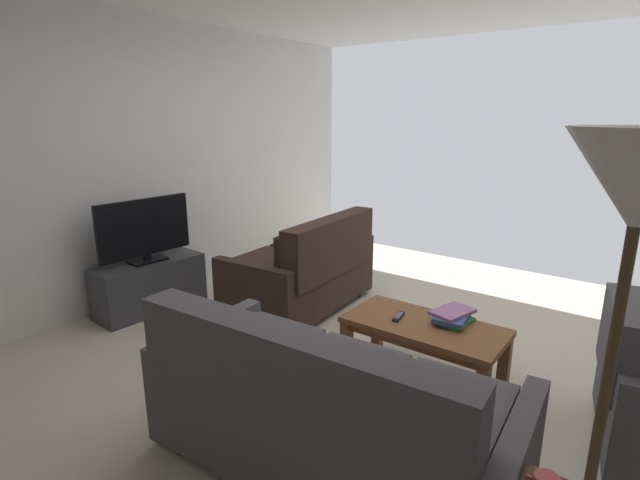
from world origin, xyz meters
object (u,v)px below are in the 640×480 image
sofa_main (324,410)px  floor_lamp (632,239)px  book_stack (453,316)px  tv_remote (399,316)px  loveseat_near (305,270)px  tv_stand (150,286)px  flat_tv (145,229)px  coffee_table (424,333)px

sofa_main → floor_lamp: bearing=163.0°
book_stack → tv_remote: (0.32, 0.16, -0.03)m
loveseat_near → tv_stand: (1.14, 0.87, -0.15)m
sofa_main → tv_stand: bearing=-16.0°
flat_tv → tv_stand: bearing=40.1°
loveseat_near → flat_tv: 1.49m
loveseat_near → tv_stand: bearing=37.3°
floor_lamp → tv_remote: (1.33, -1.47, -1.07)m
flat_tv → book_stack: (-2.67, -0.55, -0.32)m
book_stack → flat_tv: bearing=11.5°
book_stack → tv_stand: bearing=11.6°
loveseat_near → floor_lamp: 3.38m
floor_lamp → book_stack: size_ratio=5.16×
loveseat_near → tv_remote: bearing=158.3°
coffee_table → tv_remote: 0.20m
tv_stand → tv_remote: 2.39m
coffee_table → tv_stand: tv_stand is taller
sofa_main → coffee_table: size_ratio=1.78×
sofa_main → flat_tv: size_ratio=2.12×
loveseat_near → flat_tv: (1.14, 0.87, 0.39)m
flat_tv → book_stack: 2.75m
sofa_main → book_stack: (-0.13, -1.28, 0.08)m
tv_stand → tv_remote: (-2.35, -0.39, 0.18)m
sofa_main → tv_remote: bearing=-80.2°
coffee_table → book_stack: size_ratio=3.12×
sofa_main → flat_tv: flat_tv is taller
sofa_main → tv_remote: 1.14m
coffee_table → flat_tv: 2.60m
tv_remote → loveseat_near: bearing=-21.7°
sofa_main → tv_remote: (0.19, -1.12, 0.04)m
floor_lamp → tv_remote: floor_lamp is taller
coffee_table → loveseat_near: bearing=-18.2°
sofa_main → book_stack: bearing=-95.8°
book_stack → tv_remote: 0.36m
book_stack → loveseat_near: bearing=-12.0°
loveseat_near → floor_lamp: floor_lamp is taller
tv_stand → book_stack: bearing=-168.4°
coffee_table → tv_stand: size_ratio=1.05×
floor_lamp → tv_stand: 4.03m
coffee_table → flat_tv: size_ratio=1.19×
tv_stand → flat_tv: size_ratio=1.13×
loveseat_near → tv_remote: (-1.21, 0.48, 0.04)m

